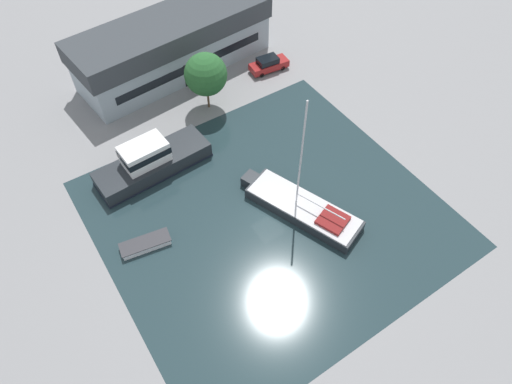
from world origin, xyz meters
The scene contains 8 objects.
ground_plane centered at (0.00, 0.00, 0.00)m, with size 440.00×440.00×0.00m, color gray.
water_canal centered at (0.00, 0.00, 0.00)m, with size 29.41×28.09×0.01m, color #23383D.
warehouse_building centered at (3.14, 24.46, 3.31)m, with size 24.49×10.06×6.53m.
quay_tree_near_building centered at (2.82, 16.03, 4.43)m, with size 4.59×4.59×6.73m.
parked_car centered at (12.28, 17.93, 0.88)m, with size 4.88×2.26×1.78m.
sailboat_moored centered at (2.68, -1.51, 0.64)m, with size 7.01×12.20×12.87m.
motor_cruiser centered at (-6.61, 10.74, 1.36)m, with size 11.73×4.42×3.79m.
small_dinghy centered at (-10.96, 3.02, 0.33)m, with size 4.58×2.26×0.64m.
Camera 1 is at (-14.65, -20.09, 34.15)m, focal length 32.00 mm.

